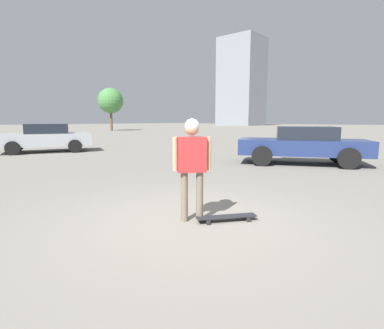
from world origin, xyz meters
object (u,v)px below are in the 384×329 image
at_px(person, 192,157).
at_px(skateboard, 227,217).
at_px(car_parked_near, 303,144).
at_px(car_parked_far, 45,137).

height_order(person, skateboard, person).
bearing_deg(car_parked_near, car_parked_far, -5.67).
distance_m(person, car_parked_near, 7.54).
relative_size(person, car_parked_far, 0.35).
bearing_deg(person, car_parked_far, 119.45).
height_order(person, car_parked_near, person).
bearing_deg(skateboard, person, -14.12).
distance_m(skateboard, car_parked_near, 7.29).
bearing_deg(skateboard, car_parked_far, -64.97).
relative_size(skateboard, car_parked_near, 0.19).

